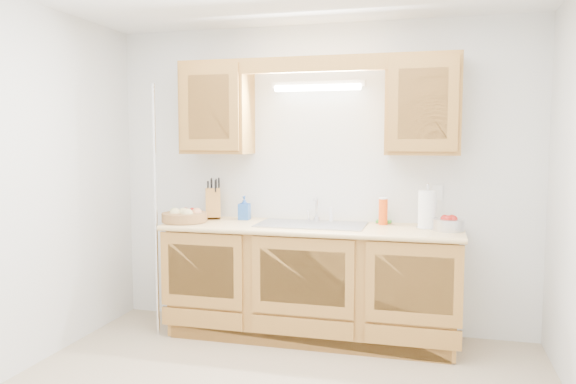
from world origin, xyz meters
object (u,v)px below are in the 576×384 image
(fruit_basket, at_px, (185,216))
(knife_block, at_px, (213,203))
(paper_towel, at_px, (427,210))
(apple_bowl, at_px, (448,224))

(fruit_basket, xyz_separation_m, knife_block, (0.14, 0.26, 0.08))
(paper_towel, bearing_deg, fruit_basket, -175.46)
(knife_block, distance_m, apple_bowl, 1.93)
(paper_towel, distance_m, apple_bowl, 0.19)
(knife_block, bearing_deg, apple_bowl, -28.38)
(paper_towel, height_order, apple_bowl, paper_towel)
(fruit_basket, bearing_deg, paper_towel, 4.54)
(knife_block, height_order, paper_towel, knife_block)
(fruit_basket, distance_m, apple_bowl, 2.06)
(paper_towel, bearing_deg, apple_bowl, -23.21)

